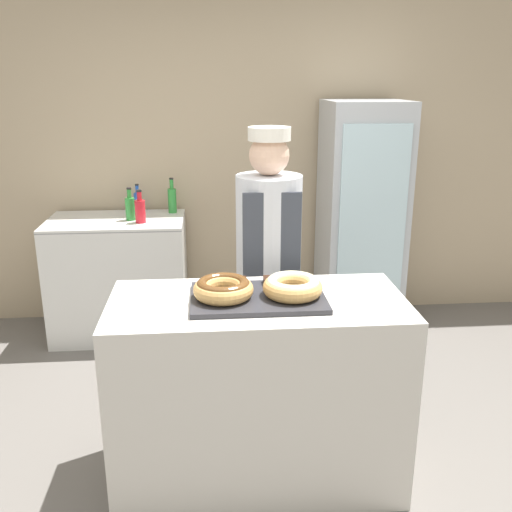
{
  "coord_description": "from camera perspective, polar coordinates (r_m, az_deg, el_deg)",
  "views": [
    {
      "loc": [
        -0.21,
        -2.41,
        1.92
      ],
      "look_at": [
        0.0,
        0.1,
        1.12
      ],
      "focal_mm": 40.0,
      "sensor_mm": 36.0,
      "label": 1
    }
  ],
  "objects": [
    {
      "name": "wall_back",
      "position": [
        4.58,
        -2.12,
        10.39
      ],
      "size": [
        8.0,
        0.06,
        2.7
      ],
      "color": "tan",
      "rests_on": "ground_plane"
    },
    {
      "name": "bottle_green",
      "position": [
        4.28,
        -12.48,
        4.75
      ],
      "size": [
        0.07,
        0.07,
        0.24
      ],
      "color": "#2D8C38",
      "rests_on": "chest_freezer"
    },
    {
      "name": "bottle_green_b",
      "position": [
        4.46,
        -8.38,
        5.64
      ],
      "size": [
        0.06,
        0.06,
        0.27
      ],
      "color": "#2D8C38",
      "rests_on": "chest_freezer"
    },
    {
      "name": "ground_plane",
      "position": [
        3.09,
        0.16,
        -20.89
      ],
      "size": [
        14.0,
        14.0,
        0.0
      ],
      "primitive_type": "plane",
      "color": "#66605B"
    },
    {
      "name": "donut_light_glaze",
      "position": [
        2.59,
        3.69,
        -3.0
      ],
      "size": [
        0.27,
        0.27,
        0.09
      ],
      "color": "tan",
      "rests_on": "serving_tray"
    },
    {
      "name": "bottle_blue",
      "position": [
        4.53,
        -11.73,
        5.38
      ],
      "size": [
        0.06,
        0.06,
        0.22
      ],
      "color": "#1E4CB2",
      "rests_on": "chest_freezer"
    },
    {
      "name": "chest_freezer",
      "position": [
        4.48,
        -13.49,
        -2.02
      ],
      "size": [
        1.0,
        0.62,
        0.91
      ],
      "color": "silver",
      "rests_on": "ground_plane"
    },
    {
      "name": "brownie_back_left",
      "position": [
        2.73,
        -1.68,
        -2.55
      ],
      "size": [
        0.07,
        0.07,
        0.03
      ],
      "color": "black",
      "rests_on": "serving_tray"
    },
    {
      "name": "baker_person",
      "position": [
        3.23,
        1.26,
        -1.24
      ],
      "size": [
        0.36,
        0.36,
        1.67
      ],
      "color": "#4C4C51",
      "rests_on": "ground_plane"
    },
    {
      "name": "serving_tray",
      "position": [
        2.61,
        0.18,
        -4.19
      ],
      "size": [
        0.61,
        0.4,
        0.02
      ],
      "color": "#2D2D33",
      "rests_on": "display_counter"
    },
    {
      "name": "bottle_red",
      "position": [
        4.19,
        -11.51,
        4.53
      ],
      "size": [
        0.08,
        0.08,
        0.24
      ],
      "color": "red",
      "rests_on": "chest_freezer"
    },
    {
      "name": "beverage_fridge",
      "position": [
        4.44,
        10.45,
        3.7
      ],
      "size": [
        0.59,
        0.62,
        1.75
      ],
      "color": "#ADB2B7",
      "rests_on": "ground_plane"
    },
    {
      "name": "brownie_back_right",
      "position": [
        2.74,
        1.51,
        -2.46
      ],
      "size": [
        0.07,
        0.07,
        0.03
      ],
      "color": "black",
      "rests_on": "serving_tray"
    },
    {
      "name": "donut_chocolate_glaze",
      "position": [
        2.56,
        -3.29,
        -3.2
      ],
      "size": [
        0.27,
        0.27,
        0.09
      ],
      "color": "tan",
      "rests_on": "serving_tray"
    },
    {
      "name": "display_counter",
      "position": [
        2.82,
        0.17,
        -13.36
      ],
      "size": [
        1.36,
        0.64,
        0.94
      ],
      "color": "beige",
      "rests_on": "ground_plane"
    }
  ]
}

